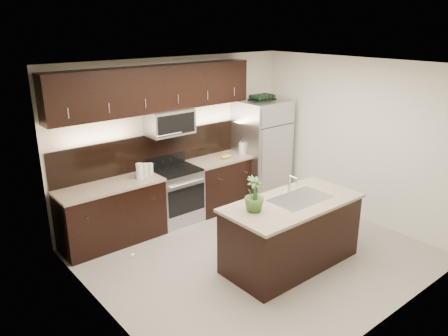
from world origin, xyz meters
The scene contains 12 objects.
ground centered at (0.00, 0.00, 0.00)m, with size 4.50×4.50×0.00m, color gray.
room_walls centered at (-0.11, -0.04, 1.70)m, with size 4.52×4.02×2.71m.
counter_run centered at (-0.46, 1.69, 0.47)m, with size 3.51×0.65×0.94m.
upper_fixtures centered at (-0.43, 1.84, 2.14)m, with size 3.49×0.40×1.66m.
island centered at (0.21, -0.47, 0.47)m, with size 1.96×0.96×0.94m.
sink_faucet centered at (0.36, -0.46, 0.96)m, with size 0.84×0.50×0.28m.
refrigerator centered at (1.65, 1.63, 0.93)m, with size 0.90×0.81×1.87m, color #B2B2B7.
wine_rack centered at (1.65, 1.63, 1.92)m, with size 0.46×0.29×0.11m.
plant centered at (-0.41, -0.36, 1.17)m, with size 0.26×0.26×0.46m, color #355522.
canisters centered at (-0.83, 1.68, 1.05)m, with size 0.34×0.19×0.24m.
french_press centered at (1.17, 1.64, 1.06)m, with size 0.11×0.11×0.32m.
bananas centered at (0.71, 1.61, 0.97)m, with size 0.20×0.16×0.06m, color gold.
Camera 1 is at (-3.95, -4.05, 3.24)m, focal length 35.00 mm.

